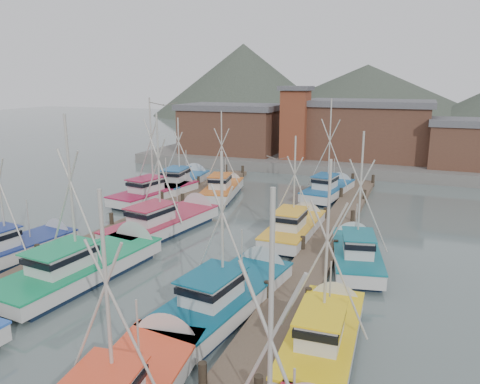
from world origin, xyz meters
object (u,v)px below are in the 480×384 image
(lookout_tower, at_px, (295,122))
(boat_4, at_px, (89,264))
(boat_12, at_px, (224,189))
(boat_8, at_px, (168,221))

(lookout_tower, relative_size, boat_4, 0.79)
(lookout_tower, distance_m, boat_12, 16.86)
(boat_8, distance_m, boat_12, 10.83)
(boat_8, bearing_deg, boat_12, 101.53)
(boat_4, xyz_separation_m, boat_12, (-0.39, 19.39, -0.00))
(boat_4, bearing_deg, boat_12, 97.26)
(lookout_tower, height_order, boat_4, lookout_tower)
(lookout_tower, distance_m, boat_4, 35.73)
(lookout_tower, xyz_separation_m, boat_8, (-2.07, -26.78, -4.87))
(boat_4, bearing_deg, boat_8, 96.21)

